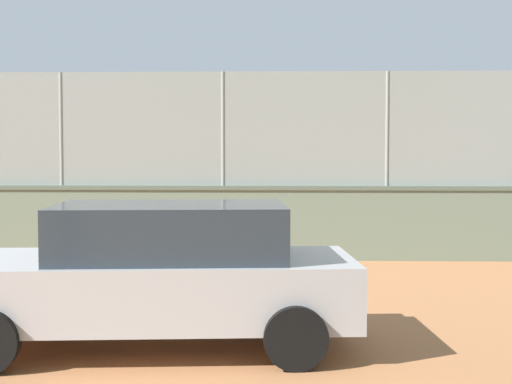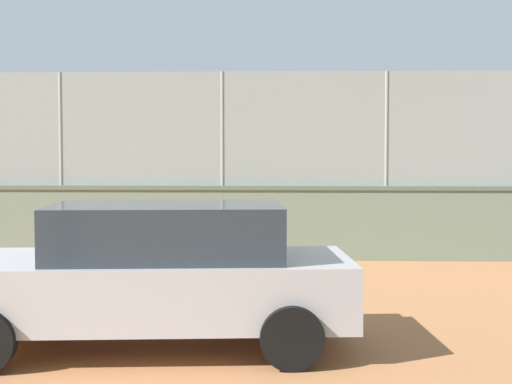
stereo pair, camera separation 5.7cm
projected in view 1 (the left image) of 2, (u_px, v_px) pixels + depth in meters
ground_plane at (284, 214)px, 25.17m from camera, size 260.00×260.00×0.00m
perimeter_wall at (386, 223)px, 14.76m from camera, size 25.34×1.26×1.41m
fence_panel_on_wall at (387, 129)px, 14.66m from camera, size 24.89×0.96×2.16m
player_baseline_waiting at (106, 188)px, 24.59m from camera, size 0.81×0.98×1.48m
player_crossing_court at (57, 206)px, 17.17m from camera, size 0.69×0.89×1.46m
player_near_wall_returning at (460, 189)px, 22.68m from camera, size 0.93×0.95×1.60m
sports_ball at (56, 220)px, 22.38m from camera, size 0.16×0.16×0.16m
parked_car_silver at (156, 273)px, 8.21m from camera, size 4.35×2.15×1.53m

